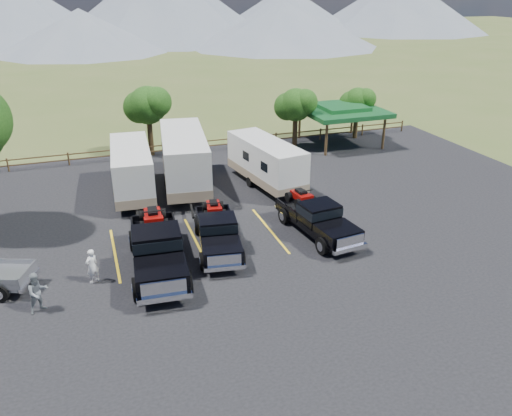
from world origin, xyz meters
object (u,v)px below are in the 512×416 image
object	(u,v)px
trailer_center	(184,160)
trailer_right	(266,163)
person_b	(38,292)
trailer_left	(132,170)
pavilion	(341,110)
person_a	(92,266)
rig_center	(217,231)
rig_right	(316,217)
rig_left	(157,247)

from	to	relation	value
trailer_center	trailer_right	distance (m)	5.17
person_b	trailer_left	bearing A→B (deg)	40.33
pavilion	person_a	world-z (taller)	pavilion
rig_center	person_a	world-z (taller)	rig_center
trailer_right	person_b	size ratio (longest dim) A/B	4.95
rig_center	person_b	world-z (taller)	rig_center
rig_center	person_b	distance (m)	8.52
pavilion	trailer_left	bearing A→B (deg)	-161.80
rig_center	trailer_right	distance (m)	8.80
pavilion	person_b	size ratio (longest dim) A/B	3.61
rig_center	person_b	size ratio (longest dim) A/B	3.49
rig_right	trailer_left	distance (m)	11.93
pavilion	rig_center	distance (m)	19.93
pavilion	trailer_center	xyz separation A→B (m)	(-13.92, -5.43, -0.91)
rig_center	trailer_right	xyz separation A→B (m)	(5.15, 7.11, 0.61)
rig_right	trailer_center	distance (m)	10.13
trailer_left	person_b	world-z (taller)	trailer_left
rig_right	trailer_left	bearing A→B (deg)	127.73
rig_center	trailer_center	bearing A→B (deg)	97.72
trailer_center	person_a	distance (m)	11.61
trailer_left	person_a	size ratio (longest dim) A/B	5.50
trailer_center	rig_left	bearing A→B (deg)	-101.16
person_a	rig_center	bearing A→B (deg)	159.37
trailer_left	person_a	xyz separation A→B (m)	(-2.85, -9.57, -0.79)
trailer_left	person_b	xyz separation A→B (m)	(-4.95, -11.08, -0.73)
rig_center	person_a	bearing A→B (deg)	-159.03
rig_right	trailer_center	world-z (taller)	trailer_center
trailer_left	trailer_right	distance (m)	8.34
trailer_center	person_a	xyz separation A→B (m)	(-6.14, -9.80, -1.03)
rig_right	person_a	world-z (taller)	rig_right
trailer_right	trailer_center	bearing A→B (deg)	154.73
rig_left	trailer_right	bearing A→B (deg)	49.21
rig_right	trailer_left	world-z (taller)	trailer_left
pavilion	trailer_right	size ratio (longest dim) A/B	0.73
pavilion	rig_left	bearing A→B (deg)	-138.93
rig_center	person_b	bearing A→B (deg)	-152.00
rig_left	trailer_left	xyz separation A→B (m)	(-0.02, 9.32, 0.49)
pavilion	rig_right	xyz separation A→B (m)	(-8.86, -14.16, -1.79)
rig_center	trailer_right	bearing A→B (deg)	63.09
rig_center	person_a	xyz separation A→B (m)	(-5.95, -1.26, -0.13)
rig_center	trailer_left	xyz separation A→B (m)	(-3.10, 8.30, 0.66)
rig_center	person_a	distance (m)	6.08
pavilion	rig_center	xyz separation A→B (m)	(-14.11, -13.96, -1.82)
pavilion	person_a	distance (m)	25.26
rig_left	person_b	bearing A→B (deg)	-155.93
rig_left	person_a	size ratio (longest dim) A/B	4.40
pavilion	rig_right	size ratio (longest dim) A/B	1.01
person_a	rig_right	bearing A→B (deg)	152.85
person_a	trailer_left	bearing A→B (deg)	-139.17
trailer_left	person_a	bearing A→B (deg)	-102.68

